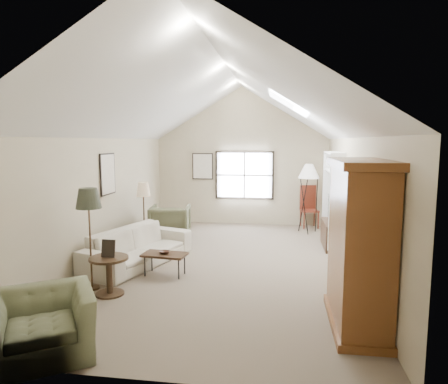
# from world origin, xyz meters

# --- Properties ---
(room_shell) EXTENTS (5.01, 8.01, 4.00)m
(room_shell) POSITION_xyz_m (0.00, 0.00, 3.21)
(room_shell) COLOR #746753
(room_shell) RESTS_ON ground
(window) EXTENTS (1.72, 0.08, 1.42)m
(window) POSITION_xyz_m (0.10, 3.96, 1.45)
(window) COLOR black
(window) RESTS_ON room_shell
(skylight) EXTENTS (0.80, 1.20, 0.52)m
(skylight) POSITION_xyz_m (1.30, 0.90, 3.22)
(skylight) COLOR white
(skylight) RESTS_ON room_shell
(wall_art) EXTENTS (1.97, 3.71, 0.88)m
(wall_art) POSITION_xyz_m (-1.88, 1.94, 1.73)
(wall_art) COLOR black
(wall_art) RESTS_ON room_shell
(armoire) EXTENTS (0.60, 1.50, 2.20)m
(armoire) POSITION_xyz_m (2.18, -2.40, 1.10)
(armoire) COLOR brown
(armoire) RESTS_ON ground
(tv_alcove) EXTENTS (0.32, 1.30, 2.10)m
(tv_alcove) POSITION_xyz_m (2.34, 1.60, 1.15)
(tv_alcove) COLOR white
(tv_alcove) RESTS_ON ground
(media_console) EXTENTS (0.34, 1.18, 0.60)m
(media_console) POSITION_xyz_m (2.32, 1.60, 0.30)
(media_console) COLOR #382316
(media_console) RESTS_ON ground
(tv_panel) EXTENTS (0.05, 0.90, 0.55)m
(tv_panel) POSITION_xyz_m (2.32, 1.60, 0.92)
(tv_panel) COLOR black
(tv_panel) RESTS_ON media_console
(sofa) EXTENTS (1.69, 2.64, 0.72)m
(sofa) POSITION_xyz_m (-1.62, -0.26, 0.36)
(sofa) COLOR beige
(sofa) RESTS_ON ground
(armchair_near) EXTENTS (1.48, 1.44, 0.73)m
(armchair_near) POSITION_xyz_m (-1.52, -3.70, 0.37)
(armchair_near) COLOR #6B714F
(armchair_near) RESTS_ON ground
(armchair_far) EXTENTS (1.06, 1.08, 0.87)m
(armchair_far) POSITION_xyz_m (-1.53, 1.73, 0.44)
(armchair_far) COLOR #565A3F
(armchair_far) RESTS_ON ground
(coffee_table) EXTENTS (0.84, 0.53, 0.41)m
(coffee_table) POSITION_xyz_m (-0.92, -0.82, 0.20)
(coffee_table) COLOR #341E15
(coffee_table) RESTS_ON ground
(bowl) EXTENTS (0.21, 0.21, 0.05)m
(bowl) POSITION_xyz_m (-0.92, -0.82, 0.43)
(bowl) COLOR #3B2018
(bowl) RESTS_ON coffee_table
(side_table) EXTENTS (0.78, 0.78, 0.62)m
(side_table) POSITION_xyz_m (-1.52, -1.86, 0.31)
(side_table) COLOR #362516
(side_table) RESTS_ON ground
(side_chair) EXTENTS (0.54, 0.54, 1.19)m
(side_chair) POSITION_xyz_m (1.98, 3.70, 0.59)
(side_chair) COLOR maroon
(side_chair) RESTS_ON ground
(tripod_lamp) EXTENTS (0.70, 0.70, 1.88)m
(tripod_lamp) POSITION_xyz_m (1.88, 3.02, 0.94)
(tripod_lamp) COLOR silver
(tripod_lamp) RESTS_ON ground
(dark_lamp) EXTENTS (0.52, 0.52, 1.72)m
(dark_lamp) POSITION_xyz_m (-1.92, -1.66, 0.86)
(dark_lamp) COLOR black
(dark_lamp) RESTS_ON ground
(tan_lamp) EXTENTS (0.39, 0.39, 1.54)m
(tan_lamp) POSITION_xyz_m (-1.92, 0.94, 0.77)
(tan_lamp) COLOR tan
(tan_lamp) RESTS_ON ground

